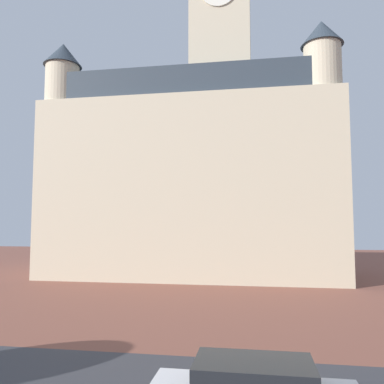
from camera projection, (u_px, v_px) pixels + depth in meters
name	position (u px, v px, depth m)	size (l,w,h in m)	color
ground_plane	(197.00, 382.00, 10.79)	(120.00, 120.00, 0.00)	brown
landmark_building	(197.00, 167.00, 34.48)	(24.56, 11.55, 32.39)	beige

